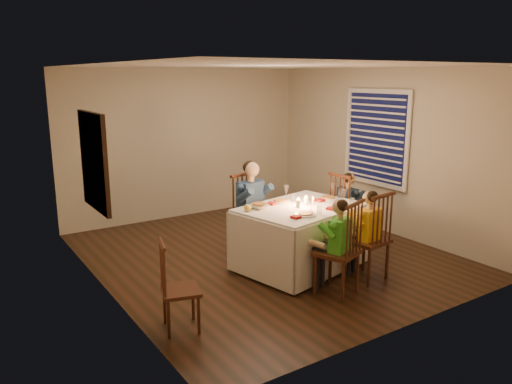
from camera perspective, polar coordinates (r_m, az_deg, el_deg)
ground at (r=7.13m, az=1.08°, el=-7.14°), size 5.00×5.00×0.00m
wall_left at (r=5.85m, az=-17.39°, el=0.95°), size 0.02×5.00×2.60m
wall_right at (r=8.26m, az=14.16°, el=4.59°), size 0.02×5.00×2.60m
wall_back at (r=8.94m, az=-8.00°, el=5.50°), size 4.50×0.02×2.60m
ceiling at (r=6.69m, az=1.18°, el=14.23°), size 5.00×5.00×0.00m
dining_table at (r=6.54m, az=5.14°, el=-3.66°), size 1.79×1.45×0.80m
chair_adult at (r=7.26m, az=-0.45°, el=-6.77°), size 0.54×0.53×1.12m
chair_near_left at (r=6.03m, az=9.07°, el=-11.27°), size 0.59×0.58×1.12m
chair_near_right at (r=6.48m, az=12.37°, el=-9.61°), size 0.52×0.50×1.12m
chair_end at (r=7.55m, az=10.33°, el=-6.20°), size 0.46×0.48×1.12m
chair_extra at (r=5.25m, az=-8.46°, el=-15.16°), size 0.46×0.47×0.93m
adult at (r=7.26m, az=-0.45°, el=-6.77°), size 0.58×0.55×1.32m
child_green at (r=6.03m, az=9.07°, el=-11.27°), size 0.49×0.47×1.13m
child_yellow at (r=6.48m, az=12.37°, el=-9.61°), size 0.44×0.41×1.13m
child_teal at (r=7.55m, az=10.33°, el=-6.20°), size 0.37×0.40×1.12m
setting_adult at (r=6.67m, az=2.83°, el=-1.09°), size 0.31×0.31×0.02m
setting_green at (r=6.07m, az=5.66°, el=-2.58°), size 0.31×0.31×0.02m
setting_yellow at (r=6.51m, az=9.48°, el=-1.62°), size 0.31×0.31×0.02m
setting_teal at (r=6.90m, az=8.23°, el=-0.72°), size 0.31×0.31×0.02m
candle_left at (r=6.42m, az=4.84°, el=-1.32°), size 0.06×0.06×0.10m
candle_right at (r=6.53m, az=5.73°, el=-1.07°), size 0.06×0.06×0.10m
squash at (r=6.21m, az=-1.00°, el=-1.81°), size 0.09×0.09×0.09m
orange_fruit at (r=6.73m, az=6.48°, el=-0.76°), size 0.08×0.08×0.08m
serving_bowl at (r=6.34m, az=0.38°, el=-1.65°), size 0.27×0.27×0.06m
wall_mirror at (r=6.10m, az=-18.02°, el=3.32°), size 0.06×0.95×1.15m
window_blinds at (r=8.27m, az=13.52°, el=6.04°), size 0.07×1.34×1.54m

